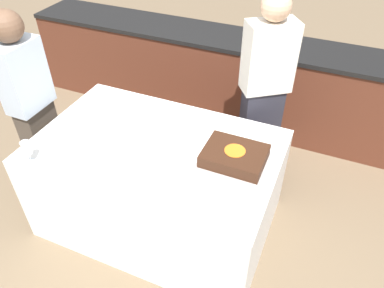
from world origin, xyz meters
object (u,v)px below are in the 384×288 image
plate_stack (147,128)px  cake (234,156)px  wine_glass (26,149)px  person_cutting_cake (264,96)px  person_seated_left (32,105)px

plate_stack → cake: bearing=-5.3°
wine_glass → person_cutting_cake: bearing=45.3°
person_cutting_cake → person_seated_left: bearing=-10.3°
wine_glass → person_cutting_cake: person_cutting_cake is taller
wine_glass → cake: bearing=23.4°
cake → wine_glass: size_ratio=2.71×
plate_stack → person_seated_left: size_ratio=0.13×
wine_glass → person_seated_left: 0.62m
cake → person_cutting_cake: bearing=90.0°
wine_glass → person_cutting_cake: 1.74m
cake → plate_stack: (-0.68, 0.06, -0.02)m
plate_stack → person_cutting_cake: bearing=43.5°
plate_stack → person_seated_left: 0.95m
cake → person_cutting_cake: (0.00, 0.71, 0.05)m
person_cutting_cake → plate_stack: bearing=7.8°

